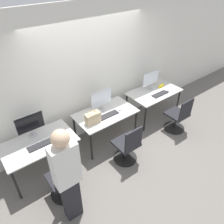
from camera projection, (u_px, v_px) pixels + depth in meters
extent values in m
plane|color=slate|center=(116.00, 148.00, 4.72)|extent=(20.00, 20.00, 0.00)
cube|color=silver|center=(91.00, 75.00, 4.46)|extent=(12.00, 0.05, 2.80)
cube|color=silver|center=(39.00, 143.00, 3.83)|extent=(1.27, 0.75, 0.02)
cylinder|color=black|center=(16.00, 185.00, 3.54)|extent=(0.04, 0.04, 0.70)
cylinder|color=black|center=(79.00, 153.00, 4.12)|extent=(0.04, 0.04, 0.70)
cylinder|color=black|center=(5.00, 161.00, 3.96)|extent=(0.04, 0.04, 0.70)
cylinder|color=black|center=(63.00, 135.00, 4.54)|extent=(0.04, 0.04, 0.70)
cylinder|color=#B2B2B7|center=(33.00, 135.00, 3.97)|extent=(0.16, 0.16, 0.01)
cylinder|color=#B2B2B7|center=(33.00, 132.00, 3.93)|extent=(0.04, 0.04, 0.11)
cube|color=#B2B2B7|center=(30.00, 123.00, 3.81)|extent=(0.51, 0.01, 0.35)
cube|color=black|center=(30.00, 123.00, 3.80)|extent=(0.48, 0.01, 0.32)
cube|color=#262628|center=(40.00, 145.00, 3.76)|extent=(0.44, 0.15, 0.02)
ellipsoid|color=silver|center=(56.00, 137.00, 3.91)|extent=(0.06, 0.09, 0.03)
cylinder|color=black|center=(65.00, 192.00, 3.81)|extent=(0.48, 0.48, 0.03)
cylinder|color=black|center=(63.00, 185.00, 3.70)|extent=(0.04, 0.04, 0.37)
cube|color=#232328|center=(62.00, 178.00, 3.57)|extent=(0.44, 0.44, 0.05)
cube|color=#232328|center=(66.00, 176.00, 3.30)|extent=(0.40, 0.04, 0.44)
cube|color=#232328|center=(72.00, 198.00, 3.29)|extent=(0.25, 0.16, 0.81)
cube|color=white|center=(65.00, 165.00, 2.85)|extent=(0.36, 0.20, 0.70)
sphere|color=beige|center=(60.00, 138.00, 2.57)|extent=(0.23, 0.23, 0.23)
cube|color=silver|center=(105.00, 113.00, 4.54)|extent=(1.27, 0.75, 0.02)
cylinder|color=black|center=(91.00, 147.00, 4.26)|extent=(0.04, 0.04, 0.70)
cylinder|color=black|center=(136.00, 124.00, 4.83)|extent=(0.04, 0.04, 0.70)
cylinder|color=black|center=(75.00, 130.00, 4.68)|extent=(0.04, 0.04, 0.70)
cylinder|color=black|center=(117.00, 110.00, 5.25)|extent=(0.04, 0.04, 0.70)
cylinder|color=#B2B2B7|center=(102.00, 110.00, 4.62)|extent=(0.16, 0.16, 0.01)
cylinder|color=#B2B2B7|center=(102.00, 107.00, 4.58)|extent=(0.04, 0.04, 0.11)
cube|color=#B2B2B7|center=(101.00, 98.00, 4.46)|extent=(0.51, 0.01, 0.35)
cube|color=silver|center=(101.00, 98.00, 4.45)|extent=(0.48, 0.01, 0.32)
cube|color=#262628|center=(109.00, 115.00, 4.46)|extent=(0.44, 0.15, 0.02)
ellipsoid|color=silver|center=(120.00, 110.00, 4.61)|extent=(0.06, 0.09, 0.03)
cylinder|color=black|center=(125.00, 158.00, 4.47)|extent=(0.48, 0.48, 0.03)
cylinder|color=black|center=(126.00, 151.00, 4.35)|extent=(0.04, 0.04, 0.37)
cube|color=#232328|center=(126.00, 143.00, 4.23)|extent=(0.44, 0.44, 0.05)
cube|color=#232328|center=(134.00, 140.00, 3.96)|extent=(0.40, 0.04, 0.44)
cube|color=silver|center=(154.00, 92.00, 5.26)|extent=(1.27, 0.75, 0.02)
cylinder|color=black|center=(145.00, 119.00, 4.97)|extent=(0.04, 0.04, 0.70)
cylinder|color=black|center=(178.00, 102.00, 5.55)|extent=(0.04, 0.04, 0.70)
cylinder|color=black|center=(126.00, 106.00, 5.39)|extent=(0.04, 0.04, 0.70)
cylinder|color=black|center=(159.00, 92.00, 5.97)|extent=(0.04, 0.04, 0.70)
cylinder|color=#B2B2B7|center=(150.00, 89.00, 5.35)|extent=(0.16, 0.16, 0.01)
cylinder|color=#B2B2B7|center=(150.00, 86.00, 5.31)|extent=(0.04, 0.04, 0.11)
cube|color=#B2B2B7|center=(151.00, 78.00, 5.19)|extent=(0.51, 0.01, 0.35)
cube|color=silver|center=(151.00, 78.00, 5.18)|extent=(0.48, 0.01, 0.32)
cube|color=#262628|center=(160.00, 94.00, 5.13)|extent=(0.44, 0.15, 0.02)
ellipsoid|color=silver|center=(168.00, 91.00, 5.25)|extent=(0.06, 0.09, 0.03)
cylinder|color=black|center=(174.00, 128.00, 5.24)|extent=(0.48, 0.48, 0.03)
cylinder|color=black|center=(175.00, 121.00, 5.13)|extent=(0.04, 0.04, 0.37)
cube|color=#232328|center=(177.00, 114.00, 5.00)|extent=(0.44, 0.44, 0.05)
cube|color=#232328|center=(186.00, 109.00, 4.73)|extent=(0.40, 0.04, 0.44)
cube|color=tan|center=(93.00, 118.00, 4.21)|extent=(0.30, 0.14, 0.22)
torus|color=tan|center=(92.00, 113.00, 4.14)|extent=(0.18, 0.18, 0.01)
cube|color=yellow|center=(161.00, 86.00, 5.39)|extent=(0.16, 0.03, 0.08)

